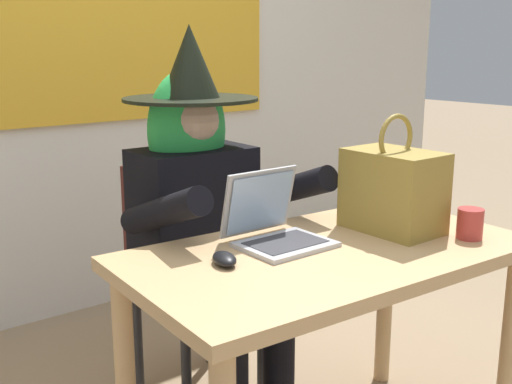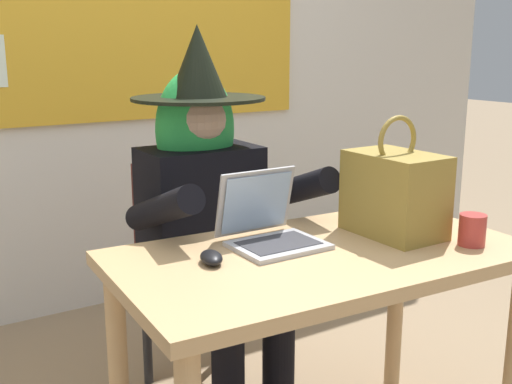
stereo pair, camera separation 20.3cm
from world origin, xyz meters
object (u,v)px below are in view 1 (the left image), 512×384
Objects in this scene: person_costumed at (202,201)px; computer_mouse at (224,259)px; handbag at (393,190)px; coffee_mug at (470,224)px; chair_at_desk at (186,266)px; desk_main at (329,282)px; laptop at (275,227)px.

computer_mouse is at bearing -26.46° from person_costumed.
coffee_mug is (0.12, -0.21, -0.09)m from handbag.
handbag is (0.36, -0.56, 0.09)m from person_costumed.
computer_mouse is at bearing 159.39° from coffee_mug.
person_costumed is 13.35× the size of computer_mouse.
computer_mouse is 1.09× the size of coffee_mug.
chair_at_desk is 0.71m from computer_mouse.
chair_at_desk is 2.35× the size of handbag.
person_costumed is 0.91m from coffee_mug.
person_costumed is 3.67× the size of handbag.
laptop reaches higher than desk_main.
person_costumed is at bearing -0.81° from chair_at_desk.
coffee_mug is at bearing -34.32° from laptop.
person_costumed is at bearing 86.69° from laptop.
laptop is 0.70× the size of handbag.
desk_main is at bearing 7.92° from person_costumed.
computer_mouse is (-0.33, 0.08, 0.12)m from desk_main.
desk_main is 1.41× the size of chair_at_desk.
coffee_mug is at bearing -3.79° from computer_mouse.
laptop is at bearing -2.11° from person_costumed.
coffee_mug is at bearing 32.80° from person_costumed.
person_costumed is 5.25× the size of laptop.
coffee_mug is (0.74, -0.28, 0.03)m from computer_mouse.
chair_at_desk is 0.64× the size of person_costumed.
handbag is at bearing 118.95° from coffee_mug.
handbag is (0.36, -0.68, 0.37)m from chair_at_desk.
coffee_mug reaches higher than desk_main.
person_costumed reaches higher than handbag.
coffee_mug reaches higher than computer_mouse.
chair_at_desk is 0.62m from laptop.
desk_main is 0.36m from computer_mouse.
chair_at_desk is at bearing -178.84° from person_costumed.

